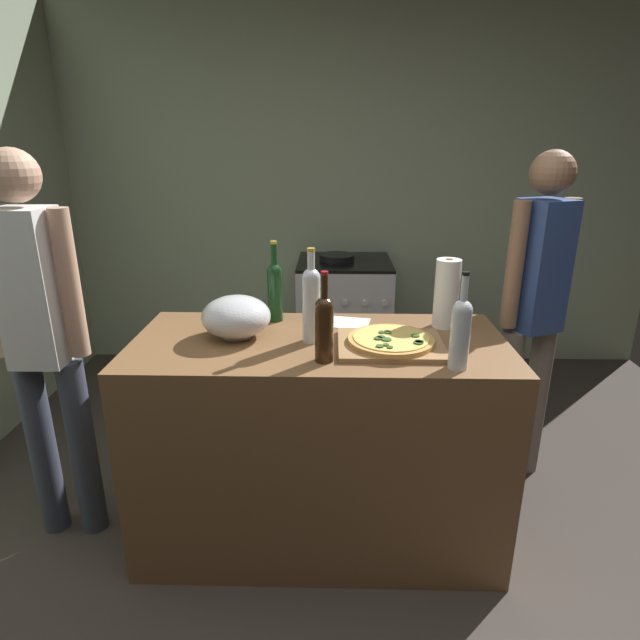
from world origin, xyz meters
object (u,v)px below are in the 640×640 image
at_px(pizza, 391,340).
at_px(stove, 344,320).
at_px(paper_towel_roll, 447,294).
at_px(wine_bottle_green, 275,288).
at_px(person_in_red, 534,304).
at_px(person_in_stripes, 41,333).
at_px(wine_bottle_dark, 461,330).
at_px(wine_bottle_clear, 324,325).
at_px(wine_bottle_amber, 311,301).
at_px(mixing_bowl, 236,317).

relative_size(pizza, stove, 0.36).
bearing_deg(paper_towel_roll, wine_bottle_green, 175.08).
relative_size(wine_bottle_green, person_in_red, 0.22).
bearing_deg(person_in_stripes, paper_towel_roll, 6.78).
bearing_deg(wine_bottle_dark, wine_bottle_green, 144.34).
bearing_deg(wine_bottle_clear, paper_towel_roll, 36.86).
bearing_deg(wine_bottle_green, stove, 76.52).
height_order(stove, person_in_red, person_in_red).
relative_size(wine_bottle_amber, stove, 0.41).
distance_m(wine_bottle_clear, person_in_red, 1.18).
bearing_deg(wine_bottle_amber, paper_towel_roll, 18.51).
relative_size(paper_towel_roll, stove, 0.32).
bearing_deg(pizza, wine_bottle_amber, 169.38).
xyz_separation_m(stove, person_in_stripes, (-1.23, -1.63, 0.50)).
xyz_separation_m(wine_bottle_amber, wine_bottle_clear, (0.05, -0.19, -0.03)).
bearing_deg(wine_bottle_dark, person_in_red, 53.51).
xyz_separation_m(wine_bottle_amber, wine_bottle_green, (-0.17, 0.25, -0.02)).
xyz_separation_m(wine_bottle_green, wine_bottle_clear, (0.22, -0.44, -0.01)).
bearing_deg(wine_bottle_amber, wine_bottle_dark, -25.10).
height_order(wine_bottle_amber, wine_bottle_clear, wine_bottle_amber).
bearing_deg(person_in_red, mixing_bowl, -162.79).
distance_m(wine_bottle_amber, stove, 1.75).
bearing_deg(wine_bottle_dark, pizza, 138.82).
relative_size(mixing_bowl, person_in_stripes, 0.17).
height_order(wine_bottle_green, person_in_red, person_in_red).
height_order(paper_towel_roll, person_in_red, person_in_red).
relative_size(mixing_bowl, wine_bottle_green, 0.78).
distance_m(wine_bottle_green, stove, 1.54).
height_order(wine_bottle_dark, person_in_stripes, person_in_stripes).
distance_m(pizza, wine_bottle_amber, 0.34).
bearing_deg(pizza, wine_bottle_clear, -152.03).
height_order(pizza, wine_bottle_clear, wine_bottle_clear).
distance_m(wine_bottle_green, wine_bottle_clear, 0.49).
bearing_deg(wine_bottle_clear, person_in_red, 33.45).
bearing_deg(wine_bottle_amber, person_in_red, 23.82).
bearing_deg(wine_bottle_green, mixing_bowl, -123.08).
height_order(pizza, wine_bottle_green, wine_bottle_green).
relative_size(wine_bottle_amber, person_in_stripes, 0.23).
bearing_deg(paper_towel_roll, person_in_stripes, -173.22).
relative_size(mixing_bowl, wine_bottle_amber, 0.74).
bearing_deg(wine_bottle_dark, mixing_bowl, 160.82).
bearing_deg(wine_bottle_clear, wine_bottle_dark, -6.27).
bearing_deg(wine_bottle_green, wine_bottle_clear, -63.37).
bearing_deg(stove, wine_bottle_clear, -93.45).
xyz_separation_m(paper_towel_roll, wine_bottle_green, (-0.72, 0.06, -0.00)).
bearing_deg(pizza, wine_bottle_dark, -41.18).
relative_size(paper_towel_roll, person_in_red, 0.18).
xyz_separation_m(pizza, person_in_stripes, (-1.38, 0.05, -0.00)).
bearing_deg(wine_bottle_dark, person_in_stripes, 171.59).
xyz_separation_m(pizza, mixing_bowl, (-0.61, 0.10, 0.05)).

